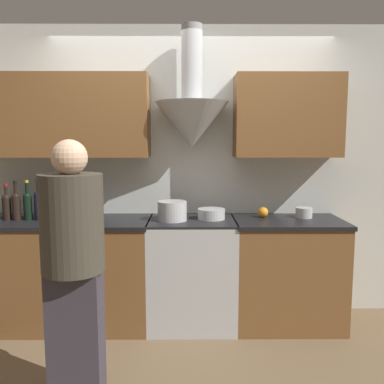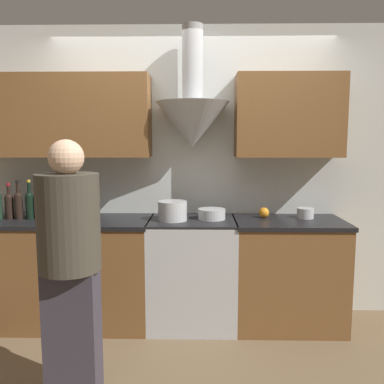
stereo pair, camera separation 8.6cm
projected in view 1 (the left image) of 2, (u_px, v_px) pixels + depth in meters
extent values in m
plane|color=brown|center=(192.00, 343.00, 3.22)|extent=(12.00, 12.00, 0.00)
cube|color=silver|center=(192.00, 172.00, 3.73)|extent=(8.40, 0.06, 2.60)
cone|color=#B7BABC|center=(192.00, 125.00, 3.47)|extent=(0.63, 0.63, 0.38)
cylinder|color=#B7BABC|center=(192.00, 64.00, 3.41)|extent=(0.18, 0.18, 0.63)
cube|color=brown|center=(64.00, 116.00, 3.48)|extent=(1.46, 0.32, 0.70)
cube|color=brown|center=(287.00, 116.00, 3.49)|extent=(0.91, 0.32, 0.70)
cube|color=brown|center=(65.00, 274.00, 3.50)|extent=(1.46, 0.60, 0.89)
cube|color=black|center=(63.00, 222.00, 3.44)|extent=(1.48, 0.62, 0.03)
cube|color=brown|center=(287.00, 274.00, 3.51)|extent=(0.91, 0.60, 0.89)
cube|color=black|center=(288.00, 222.00, 3.46)|extent=(0.93, 0.62, 0.03)
cube|color=#B7BABC|center=(192.00, 273.00, 3.51)|extent=(0.74, 0.60, 0.90)
cube|color=black|center=(192.00, 290.00, 3.22)|extent=(0.52, 0.01, 0.41)
cube|color=black|center=(192.00, 221.00, 3.45)|extent=(0.74, 0.60, 0.02)
cube|color=#B7BABC|center=(192.00, 221.00, 3.73)|extent=(0.74, 0.06, 0.10)
cylinder|color=black|center=(7.00, 209.00, 3.44)|extent=(0.07, 0.07, 0.19)
sphere|color=black|center=(6.00, 198.00, 3.42)|extent=(0.07, 0.07, 0.07)
cylinder|color=black|center=(6.00, 191.00, 3.42)|extent=(0.03, 0.03, 0.09)
cylinder|color=maroon|center=(5.00, 185.00, 3.41)|extent=(0.03, 0.03, 0.02)
cylinder|color=black|center=(16.00, 208.00, 3.43)|extent=(0.07, 0.07, 0.20)
sphere|color=black|center=(16.00, 197.00, 3.42)|extent=(0.07, 0.07, 0.07)
cylinder|color=black|center=(15.00, 189.00, 3.41)|extent=(0.03, 0.03, 0.10)
cylinder|color=black|center=(15.00, 182.00, 3.40)|extent=(0.03, 0.03, 0.02)
cylinder|color=black|center=(28.00, 208.00, 3.43)|extent=(0.07, 0.07, 0.20)
sphere|color=black|center=(27.00, 197.00, 3.42)|extent=(0.07, 0.07, 0.07)
cylinder|color=black|center=(27.00, 189.00, 3.41)|extent=(0.03, 0.03, 0.10)
cylinder|color=gold|center=(26.00, 181.00, 3.40)|extent=(0.03, 0.03, 0.02)
cylinder|color=black|center=(39.00, 207.00, 3.43)|extent=(0.08, 0.08, 0.21)
sphere|color=black|center=(38.00, 195.00, 3.42)|extent=(0.07, 0.07, 0.07)
cylinder|color=black|center=(38.00, 187.00, 3.41)|extent=(0.03, 0.03, 0.10)
cylinder|color=#234C33|center=(38.00, 180.00, 3.40)|extent=(0.03, 0.03, 0.02)
cylinder|color=black|center=(50.00, 210.00, 3.42)|extent=(0.08, 0.08, 0.18)
sphere|color=black|center=(49.00, 199.00, 3.41)|extent=(0.07, 0.07, 0.07)
cylinder|color=black|center=(49.00, 191.00, 3.40)|extent=(0.03, 0.03, 0.10)
cylinder|color=maroon|center=(49.00, 184.00, 3.39)|extent=(0.03, 0.03, 0.02)
cylinder|color=black|center=(63.00, 208.00, 3.43)|extent=(0.08, 0.08, 0.21)
sphere|color=black|center=(63.00, 195.00, 3.42)|extent=(0.08, 0.08, 0.08)
cylinder|color=black|center=(62.00, 187.00, 3.41)|extent=(0.03, 0.03, 0.10)
cylinder|color=#234C33|center=(62.00, 180.00, 3.40)|extent=(0.03, 0.03, 0.02)
cylinder|color=black|center=(75.00, 208.00, 3.43)|extent=(0.07, 0.07, 0.21)
sphere|color=black|center=(74.00, 196.00, 3.41)|extent=(0.07, 0.07, 0.07)
cylinder|color=black|center=(74.00, 188.00, 3.41)|extent=(0.03, 0.03, 0.10)
cylinder|color=#234C33|center=(74.00, 181.00, 3.40)|extent=(0.03, 0.03, 0.02)
cylinder|color=#B7BABC|center=(172.00, 211.00, 3.40)|extent=(0.24, 0.24, 0.16)
cylinder|color=#B7BABC|center=(211.00, 214.00, 3.47)|extent=(0.23, 0.23, 0.09)
sphere|color=orange|center=(263.00, 212.00, 3.55)|extent=(0.09, 0.09, 0.09)
cylinder|color=#B7BABC|center=(304.00, 213.00, 3.54)|extent=(0.14, 0.14, 0.09)
cube|color=#38333D|center=(76.00, 337.00, 2.45)|extent=(0.31, 0.20, 0.83)
cylinder|color=#3D382D|center=(72.00, 223.00, 2.36)|extent=(0.37, 0.37, 0.57)
sphere|color=#E0B28E|center=(69.00, 157.00, 2.31)|extent=(0.21, 0.21, 0.21)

